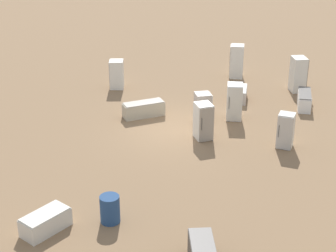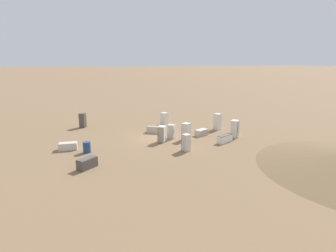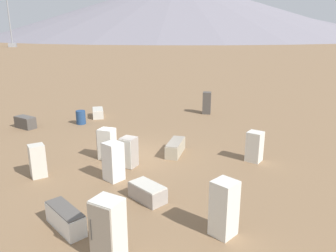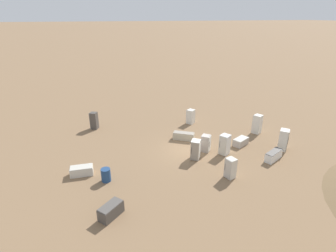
% 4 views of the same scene
% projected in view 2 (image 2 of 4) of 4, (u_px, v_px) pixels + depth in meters
% --- Properties ---
extents(ground_plane, '(1000.00, 1000.00, 0.00)m').
position_uv_depth(ground_plane, '(157.00, 138.00, 26.54)').
color(ground_plane, '#846647').
extents(discarded_fridge_0, '(0.95, 0.92, 1.81)m').
position_uv_depth(discarded_fridge_0, '(217.00, 122.00, 29.73)').
color(discarded_fridge_0, silver).
rests_on(discarded_fridge_0, ground_plane).
extents(discarded_fridge_1, '(1.44, 1.55, 0.77)m').
position_uv_depth(discarded_fridge_1, '(87.00, 163.00, 18.88)').
color(discarded_fridge_1, '#4C4742').
rests_on(discarded_fridge_1, ground_plane).
extents(discarded_fridge_2, '(1.05, 1.05, 1.78)m').
position_uv_depth(discarded_fridge_2, '(235.00, 129.00, 26.48)').
color(discarded_fridge_2, silver).
rests_on(discarded_fridge_2, ground_plane).
extents(discarded_fridge_3, '(0.94, 0.97, 1.66)m').
position_uv_depth(discarded_fridge_3, '(186.00, 131.00, 25.75)').
color(discarded_fridge_3, white).
rests_on(discarded_fridge_3, ground_plane).
extents(discarded_fridge_4, '(1.27, 1.84, 0.73)m').
position_uv_depth(discarded_fridge_4, '(225.00, 139.00, 24.99)').
color(discarded_fridge_4, white).
rests_on(discarded_fridge_4, ground_plane).
extents(discarded_fridge_5, '(1.55, 1.94, 0.68)m').
position_uv_depth(discarded_fridge_5, '(156.00, 130.00, 28.42)').
color(discarded_fridge_5, '#B2A88E').
rests_on(discarded_fridge_5, ground_plane).
extents(discarded_fridge_6, '(0.97, 0.96, 1.48)m').
position_uv_depth(discarded_fridge_6, '(164.00, 119.00, 32.05)').
color(discarded_fridge_6, silver).
rests_on(discarded_fridge_6, ground_plane).
extents(discarded_fridge_7, '(0.85, 1.59, 0.64)m').
position_uv_depth(discarded_fridge_7, '(68.00, 146.00, 22.88)').
color(discarded_fridge_7, beige).
rests_on(discarded_fridge_7, ground_plane).
extents(discarded_fridge_8, '(0.84, 0.87, 1.67)m').
position_uv_depth(discarded_fridge_8, '(83.00, 120.00, 30.64)').
color(discarded_fridge_8, '#4C4742').
rests_on(discarded_fridge_8, ground_plane).
extents(discarded_fridge_9, '(1.31, 1.62, 0.63)m').
position_uv_depth(discarded_fridge_9, '(201.00, 132.00, 27.41)').
color(discarded_fridge_9, '#A89E93').
rests_on(discarded_fridge_9, ground_plane).
extents(discarded_fridge_10, '(1.00, 0.97, 1.54)m').
position_uv_depth(discarded_fridge_10, '(162.00, 134.00, 25.03)').
color(discarded_fridge_10, silver).
rests_on(discarded_fridge_10, ground_plane).
extents(discarded_fridge_11, '(0.75, 0.74, 1.46)m').
position_uv_depth(discarded_fridge_11, '(186.00, 143.00, 22.54)').
color(discarded_fridge_11, beige).
rests_on(discarded_fridge_11, ground_plane).
extents(discarded_fridge_12, '(0.94, 0.94, 1.41)m').
position_uv_depth(discarded_fridge_12, '(171.00, 132.00, 26.22)').
color(discarded_fridge_12, '#A89E93').
rests_on(discarded_fridge_12, ground_plane).
extents(rusty_barrel, '(0.63, 0.63, 0.92)m').
position_uv_depth(rusty_barrel, '(87.00, 147.00, 22.13)').
color(rusty_barrel, navy).
rests_on(rusty_barrel, ground_plane).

